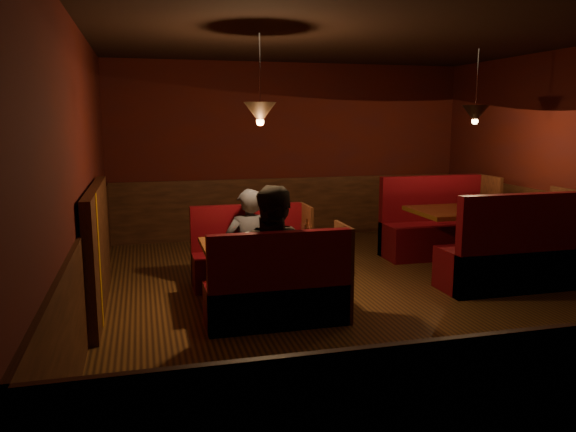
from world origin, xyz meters
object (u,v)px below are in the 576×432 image
object	(u,v)px
diner_a	(248,224)
diner_b	(278,237)
second_table	(469,225)
main_table	(263,255)
second_bench_near	(513,259)
main_bench_far	(251,259)
main_bench_near	(280,295)
second_bench_far	(436,230)

from	to	relation	value
diner_a	diner_b	world-z (taller)	diner_b
diner_a	second_table	bearing A→B (deg)	172.84
main_table	second_bench_near	xyz separation A→B (m)	(2.93, -0.30, -0.16)
main_bench_far	second_table	size ratio (longest dim) A/B	0.95
main_bench_near	second_table	xyz separation A→B (m)	(2.88, 1.31, 0.31)
main_bench_near	second_bench_far	distance (m)	3.65
diner_b	main_table	bearing A→B (deg)	110.20
main_bench_near	second_bench_near	world-z (taller)	second_bench_near
main_bench_far	second_bench_far	xyz separation A→B (m)	(2.91, 0.74, 0.07)
main_table	main_bench_near	world-z (taller)	main_bench_near
main_bench_far	main_bench_near	world-z (taller)	same
second_bench_far	diner_a	xyz separation A→B (m)	(-2.98, -0.90, 0.40)
main_table	main_bench_far	xyz separation A→B (m)	(0.01, 0.72, -0.22)
main_bench_far	second_bench_near	size ratio (longest dim) A/B	0.86
second_bench_near	main_table	bearing A→B (deg)	174.21
diner_a	diner_b	size ratio (longest dim) A/B	0.90
second_bench_near	diner_b	distance (m)	2.95
second_bench_far	diner_a	size ratio (longest dim) A/B	1.06
second_table	second_bench_near	xyz separation A→B (m)	(0.03, -0.88, -0.25)
main_table	main_bench_near	size ratio (longest dim) A/B	0.91
second_bench_near	diner_b	xyz separation A→B (m)	(-2.90, -0.30, 0.48)
main_table	diner_b	bearing A→B (deg)	-87.02
second_bench_far	diner_a	distance (m)	3.13
main_bench_far	second_bench_near	bearing A→B (deg)	-19.31
main_table	second_table	distance (m)	2.95
diner_a	main_table	bearing A→B (deg)	87.43
main_bench_near	second_table	size ratio (longest dim) A/B	0.95
main_bench_far	second_table	world-z (taller)	main_bench_far
second_table	main_bench_near	bearing A→B (deg)	-155.51
second_table	diner_b	bearing A→B (deg)	-157.65
main_bench_near	main_table	bearing A→B (deg)	91.03
diner_b	diner_a	bearing A→B (deg)	111.17
second_table	second_bench_far	world-z (taller)	second_bench_far
second_bench_far	second_bench_near	distance (m)	1.76
main_table	diner_b	distance (m)	0.68
main_bench_far	second_bench_near	xyz separation A→B (m)	(2.91, -1.02, 0.07)
second_table	main_bench_far	bearing A→B (deg)	177.22
main_table	main_bench_near	xyz separation A→B (m)	(0.01, -0.73, -0.22)
main_bench_near	diner_a	xyz separation A→B (m)	(-0.06, 1.29, 0.47)
second_bench_near	main_bench_far	bearing A→B (deg)	160.69
main_bench_far	diner_a	world-z (taller)	diner_a
main_bench_near	diner_b	size ratio (longest dim) A/B	0.83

